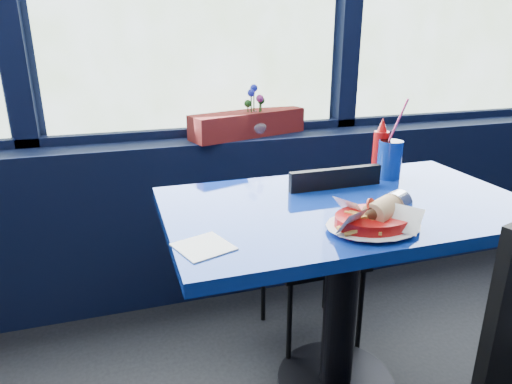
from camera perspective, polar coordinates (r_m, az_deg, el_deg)
name	(u,v)px	position (r m, az deg, el deg)	size (l,w,h in m)	color
window_sill	(208,215)	(2.33, -6.06, -2.92)	(5.00, 0.26, 0.80)	black
near_table	(344,252)	(1.61, 10.96, -7.38)	(1.20, 0.70, 0.75)	black
chair_near_back	(319,245)	(1.86, 7.92, -6.55)	(0.37, 0.38, 0.82)	black
planter_box	(248,124)	(2.25, -1.01, 8.54)	(0.59, 0.15, 0.12)	maroon
flower_vase	(255,121)	(2.24, -0.12, 8.91)	(0.13, 0.13, 0.25)	silver
food_basket	(375,218)	(1.34, 14.69, -3.20)	(0.26, 0.25, 0.09)	#AB0C0B
ketchup_bottle	(380,149)	(1.86, 15.28, 5.17)	(0.06, 0.06, 0.22)	#AB0C0B
soda_cup	(390,159)	(1.82, 16.37, 4.04)	(0.09, 0.09, 0.31)	navy
napkin	(204,247)	(1.21, -6.57, -6.80)	(0.13, 0.13, 0.00)	white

